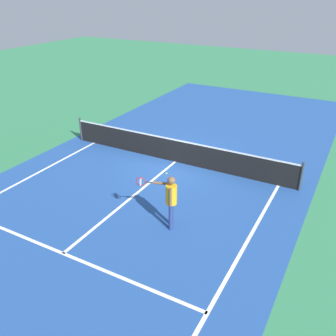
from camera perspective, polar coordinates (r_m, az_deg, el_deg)
name	(u,v)px	position (r m, az deg, el deg)	size (l,w,h in m)	color
ground_plane	(175,162)	(14.68, 1.13, 0.99)	(60.00, 60.00, 0.00)	#337F51
court_surface_inbounds	(175,162)	(14.68, 1.13, 0.99)	(10.62, 24.40, 0.00)	#234C93
line_sideline_right	(215,299)	(8.81, 7.34, -19.55)	(0.10, 11.89, 0.01)	white
line_service_near	(63,253)	(10.28, -16.02, -12.66)	(8.22, 0.10, 0.01)	white
line_center_service	(131,198)	(12.26, -5.82, -4.67)	(0.10, 6.40, 0.01)	white
net	(175,150)	(14.47, 1.15, 2.75)	(9.70, 0.09, 1.07)	#33383D
player_near	(170,197)	(10.27, 0.35, -4.47)	(1.21, 0.46, 1.66)	navy
tennis_ball_near_net	(166,174)	(13.67, -0.25, -0.87)	(0.07, 0.07, 0.07)	#CCE033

